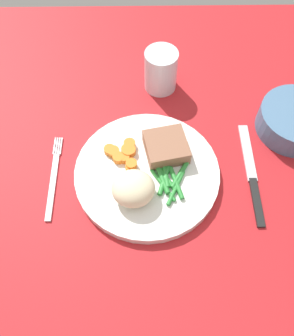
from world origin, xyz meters
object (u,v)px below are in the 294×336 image
at_px(water_glass, 161,73).
at_px(dinner_plate, 147,173).
at_px(fork, 54,177).
at_px(meat_portion, 166,147).
at_px(knife, 252,175).

bearing_deg(water_glass, dinner_plate, -98.05).
distance_m(dinner_plate, fork, 0.16).
xyz_separation_m(dinner_plate, fork, (-0.16, -0.00, -0.01)).
relative_size(dinner_plate, fork, 1.51).
bearing_deg(dinner_plate, water_glass, 81.95).
bearing_deg(fork, water_glass, 44.50).
relative_size(meat_portion, fork, 0.43).
xyz_separation_m(fork, water_glass, (0.19, 0.21, 0.03)).
bearing_deg(meat_portion, dinner_plate, -130.60).
bearing_deg(dinner_plate, knife, -0.89).
distance_m(fork, knife, 0.35).
relative_size(fork, knife, 0.81).
xyz_separation_m(meat_portion, water_glass, (-0.00, 0.17, 0.01)).
bearing_deg(fork, meat_portion, 8.57).
bearing_deg(water_glass, knife, -54.40).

